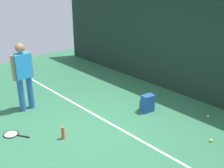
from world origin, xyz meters
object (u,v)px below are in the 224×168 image
tennis_ball_by_fence (211,140)px  water_bottle (63,133)px  backpack (147,103)px  tennis_ball_mid_court (150,102)px  tennis_player (23,73)px  tennis_ball_near_player (208,116)px  tennis_racket (12,134)px

tennis_ball_by_fence → water_bottle: (-2.15, -2.16, 0.10)m
backpack → tennis_ball_mid_court: (-0.22, 0.39, -0.18)m
tennis_player → tennis_ball_mid_court: 3.28m
tennis_player → tennis_ball_by_fence: tennis_player is taller
water_bottle → tennis_ball_near_player: bearing=62.1°
backpack → tennis_player: bearing=-34.1°
backpack → water_bottle: bearing=0.9°
tennis_racket → tennis_ball_mid_court: tennis_ball_mid_court is taller
water_bottle → backpack: bearing=80.1°
tennis_player → tennis_racket: bearing=46.9°
tennis_player → water_bottle: bearing=87.1°
tennis_ball_mid_court → tennis_racket: bearing=-107.2°
tennis_racket → tennis_ball_by_fence: (3.01, 2.88, 0.02)m
tennis_racket → tennis_ball_by_fence: 4.17m
water_bottle → tennis_player: bearing=177.2°
tennis_ball_near_player → tennis_ball_mid_court: size_ratio=1.00×
tennis_ball_by_fence → tennis_ball_mid_court: same height
backpack → tennis_ball_near_player: backpack is taller
tennis_player → backpack: bearing=135.0°
tennis_player → backpack: size_ratio=3.86×
tennis_player → tennis_ball_near_player: (3.33, 2.94, -0.93)m
tennis_ball_near_player → tennis_ball_by_fence: (0.55, -0.86, 0.00)m
tennis_ball_mid_court → water_bottle: 2.61m
tennis_racket → backpack: size_ratio=1.40×
tennis_ball_by_fence → tennis_racket: bearing=-136.3°
tennis_ball_by_fence → backpack: bearing=178.3°
tennis_ball_mid_court → tennis_ball_by_fence: bearing=-12.6°
tennis_ball_by_fence → tennis_ball_mid_court: 2.03m
tennis_player → backpack: tennis_player is taller
tennis_ball_by_fence → tennis_ball_near_player: bearing=122.3°
tennis_ball_near_player → water_bottle: bearing=-117.9°
tennis_player → backpack: 3.09m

